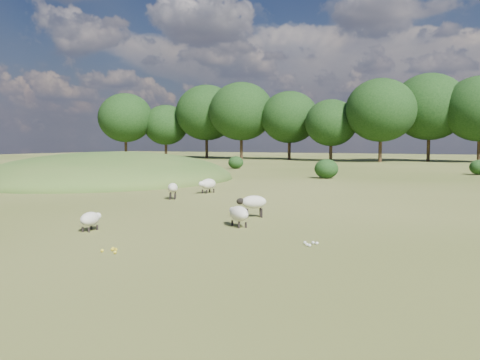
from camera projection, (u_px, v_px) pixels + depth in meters
The scene contains 9 objects.
ground at pixel (313, 178), 38.91m from camera, with size 160.00×160.00×0.00m, color #3A4917.
mound at pixel (111, 180), 37.10m from camera, with size 16.00×20.00×4.00m, color #33561E.
treeline at pixel (393, 112), 70.54m from camera, with size 96.28×14.66×11.70m.
shrubs at pixel (337, 166), 44.00m from camera, with size 23.45×11.11×1.42m.
sheep_0 at pixel (253, 202), 19.03m from camera, with size 1.07×0.92×0.79m.
sheep_1 at pixel (239, 214), 17.00m from camera, with size 1.10×1.02×0.66m.
sheep_2 at pixel (208, 184), 27.95m from camera, with size 0.69×1.34×0.76m.
sheep_3 at pixel (173, 188), 25.00m from camera, with size 0.83×1.08×0.76m.
sheep_5 at pixel (90, 219), 16.19m from camera, with size 0.59×1.04×0.58m.
Camera 1 is at (12.52, -17.13, 2.72)m, focal length 40.00 mm.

